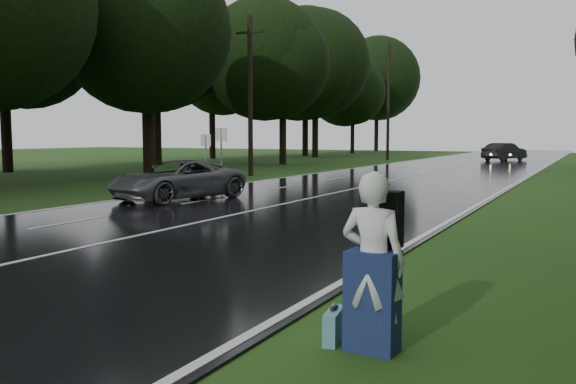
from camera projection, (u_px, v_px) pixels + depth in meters
ground at (96, 246)px, 12.42m from camera, size 160.00×160.00×0.00m
road at (391, 181)px, 30.05m from camera, size 12.00×140.00×0.04m
lane_center at (391, 180)px, 30.05m from camera, size 0.12×140.00×0.01m
grey_car at (178, 180)px, 21.08m from camera, size 3.41×5.45×1.40m
far_car at (504, 152)px, 53.85m from camera, size 3.55×5.14×1.61m
hitchhiker at (373, 268)px, 6.35m from camera, size 0.72×0.65×1.95m
suitcase at (334, 326)px, 6.68m from camera, size 0.23×0.53×0.36m
utility_pole_mid at (251, 176)px, 34.19m from camera, size 1.80×0.28×9.05m
utility_pole_far at (387, 160)px, 56.24m from camera, size 1.80×0.28×10.89m
road_sign_a at (206, 184)px, 28.12m from camera, size 0.57×0.10×2.38m
road_sign_b at (222, 183)px, 29.26m from camera, size 0.65×0.10×2.69m
tree_left_d at (149, 176)px, 34.20m from camera, size 9.04×9.04×14.12m
tree_left_e at (283, 164)px, 47.79m from camera, size 8.99×8.99×14.04m
tree_left_f at (315, 157)px, 63.50m from camera, size 10.83×10.83×16.92m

